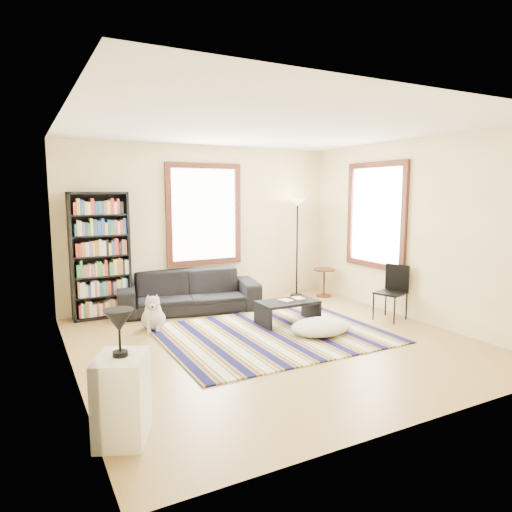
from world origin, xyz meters
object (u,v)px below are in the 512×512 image
sofa (189,291)px  side_table (324,283)px  floor_lamp (297,248)px  dog (153,312)px  white_cabinet (122,398)px  coffee_table (288,313)px  folding_chair (390,293)px  floor_cushion (321,327)px  bookshelf (100,256)px

sofa → side_table: bearing=7.9°
floor_lamp → dog: size_ratio=3.49×
white_cabinet → coffee_table: bearing=61.2°
floor_lamp → folding_chair: (0.39, -2.09, -0.50)m
dog → coffee_table: bearing=-3.6°
sofa → folding_chair: bearing=-25.5°
coffee_table → folding_chair: (1.55, -0.54, 0.25)m
coffee_table → side_table: (1.60, 1.26, 0.09)m
sofa → folding_chair: (2.61, -1.99, 0.09)m
folding_chair → dog: bearing=143.3°
side_table → folding_chair: folding_chair is taller
coffee_table → dog: bearing=160.0°
white_cabinet → dog: (1.02, 2.84, -0.08)m
floor_cushion → folding_chair: (1.41, 0.12, 0.32)m
sofa → folding_chair: size_ratio=2.69×
bookshelf → side_table: bookshelf is taller
bookshelf → coffee_table: bookshelf is taller
floor_cushion → folding_chair: folding_chair is taller
floor_cushion → side_table: size_ratio=1.66×
bookshelf → floor_cushion: size_ratio=2.23×
bookshelf → floor_cushion: 3.60m
floor_lamp → folding_chair: 2.18m
sofa → bookshelf: (-1.37, 0.27, 0.66)m
white_cabinet → side_table: bearing=61.8°
floor_cushion → sofa: bearing=119.5°
bookshelf → floor_cushion: bookshelf is taller
bookshelf → side_table: size_ratio=3.70×
sofa → bookshelf: bearing=-179.3°
folding_chair → white_cabinet: size_ratio=1.23×
side_table → floor_lamp: bearing=147.5°
coffee_table → floor_cushion: coffee_table is taller
floor_lamp → sofa: bearing=-177.4°
coffee_table → folding_chair: bearing=-19.3°
dog → folding_chair: bearing=-3.3°
floor_cushion → side_table: (1.46, 1.92, 0.16)m
sofa → dog: size_ratio=4.34×
floor_lamp → bookshelf: bearing=177.3°
floor_lamp → side_table: bearing=-32.5°
side_table → bookshelf: bearing=173.6°
dog → sofa: bearing=59.1°
sofa → white_cabinet: bearing=-105.3°
bookshelf → coffee_table: (2.42, -1.71, -0.82)m
side_table → dog: (-3.48, -0.58, -0.00)m
sofa → folding_chair: folding_chair is taller
folding_chair → floor_cushion: bearing=167.8°
sofa → floor_cushion: (1.19, -2.10, -0.23)m
coffee_table → side_table: bearing=38.2°
floor_lamp → side_table: floor_lamp is taller
folding_chair → side_table: bearing=71.4°
coffee_table → side_table: 2.04m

